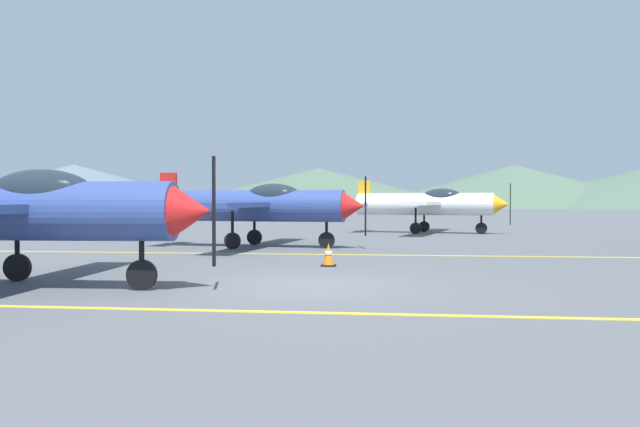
% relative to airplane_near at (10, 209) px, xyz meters
% --- Properties ---
extents(ground_plane, '(400.00, 400.00, 0.00)m').
position_rel_airplane_near_xyz_m(ground_plane, '(5.46, 1.09, -1.50)').
color(ground_plane, '#54565B').
extents(apron_line_near, '(80.00, 0.16, 0.01)m').
position_rel_airplane_near_xyz_m(apron_line_near, '(5.46, -1.95, -1.50)').
color(apron_line_near, yellow).
rests_on(apron_line_near, ground_plane).
extents(apron_line_far, '(80.00, 0.16, 0.01)m').
position_rel_airplane_near_xyz_m(apron_line_far, '(5.46, 8.37, -1.50)').
color(apron_line_far, yellow).
rests_on(apron_line_far, ground_plane).
extents(airplane_near, '(7.73, 8.91, 2.67)m').
position_rel_airplane_near_xyz_m(airplane_near, '(0.00, 0.00, 0.00)').
color(airplane_near, '#33478C').
rests_on(airplane_near, ground_plane).
extents(airplane_mid, '(7.79, 8.94, 2.67)m').
position_rel_airplane_near_xyz_m(airplane_mid, '(2.24, 11.25, 0.00)').
color(airplane_mid, '#33478C').
rests_on(airplane_mid, ground_plane).
extents(airplane_far, '(7.82, 8.90, 2.67)m').
position_rel_airplane_near_xyz_m(airplane_far, '(8.75, 21.85, 0.00)').
color(airplane_far, white).
rests_on(airplane_far, ground_plane).
extents(traffic_cone_front, '(0.36, 0.36, 0.59)m').
position_rel_airplane_near_xyz_m(traffic_cone_front, '(5.47, 4.90, -1.22)').
color(traffic_cone_front, black).
rests_on(traffic_cone_front, ground_plane).
extents(hill_left, '(74.61, 74.61, 10.24)m').
position_rel_airplane_near_xyz_m(hill_left, '(-70.84, 138.43, 3.62)').
color(hill_left, slate).
rests_on(hill_left, ground_plane).
extents(hill_centerleft, '(73.56, 73.56, 9.25)m').
position_rel_airplane_near_xyz_m(hill_centerleft, '(-12.23, 143.63, 3.12)').
color(hill_centerleft, '#4C6651').
rests_on(hill_centerleft, ground_plane).
extents(hill_centerright, '(73.01, 73.01, 10.01)m').
position_rel_airplane_near_xyz_m(hill_centerright, '(33.97, 149.08, 3.50)').
color(hill_centerright, '#4C6651').
rests_on(hill_centerright, ground_plane).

